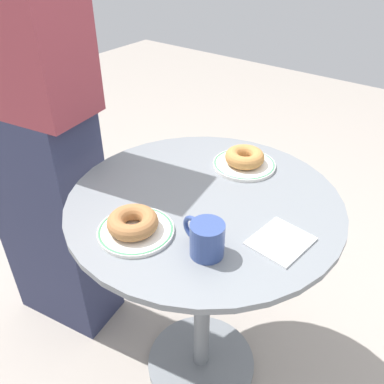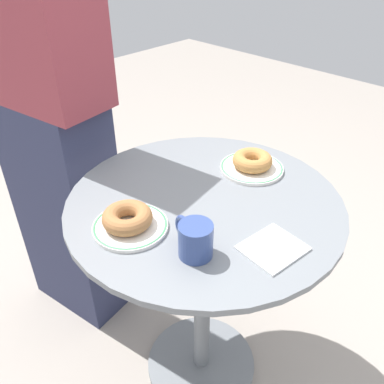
# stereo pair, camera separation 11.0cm
# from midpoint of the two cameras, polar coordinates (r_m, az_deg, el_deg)

# --- Properties ---
(ground_plane) EXTENTS (7.00, 7.00, 0.02)m
(ground_plane) POSITION_cam_midpoint_polar(r_m,az_deg,el_deg) (1.71, 3.28, -23.27)
(ground_plane) COLOR #9E9389
(cafe_table) EXTENTS (0.77, 0.77, 0.78)m
(cafe_table) POSITION_cam_midpoint_polar(r_m,az_deg,el_deg) (1.28, 4.09, -10.06)
(cafe_table) COLOR slate
(cafe_table) RESTS_ON ground
(plate_left) EXTENTS (0.19, 0.19, 0.01)m
(plate_left) POSITION_cam_midpoint_polar(r_m,az_deg,el_deg) (1.02, -5.60, -4.89)
(plate_left) COLOR white
(plate_left) RESTS_ON cafe_table
(plate_right) EXTENTS (0.19, 0.19, 0.01)m
(plate_right) POSITION_cam_midpoint_polar(r_m,az_deg,el_deg) (1.27, 10.84, 3.29)
(plate_right) COLOR white
(plate_right) RESTS_ON cafe_table
(donut_cinnamon) EXTENTS (0.16, 0.16, 0.04)m
(donut_cinnamon) POSITION_cam_midpoint_polar(r_m,az_deg,el_deg) (1.01, -5.99, -3.69)
(donut_cinnamon) COLOR #A36B3D
(donut_cinnamon) RESTS_ON plate_left
(donut_old_fashioned) EXTENTS (0.16, 0.16, 0.04)m
(donut_old_fashioned) POSITION_cam_midpoint_polar(r_m,az_deg,el_deg) (1.26, 10.97, 4.31)
(donut_old_fashioned) COLOR #BC7F42
(donut_old_fashioned) RESTS_ON plate_right
(paper_napkin) EXTENTS (0.15, 0.14, 0.01)m
(paper_napkin) POSITION_cam_midpoint_polar(r_m,az_deg,el_deg) (0.99, 14.46, -7.76)
(paper_napkin) COLOR white
(paper_napkin) RESTS_ON cafe_table
(coffee_mug) EXTENTS (0.08, 0.12, 0.09)m
(coffee_mug) POSITION_cam_midpoint_polar(r_m,az_deg,el_deg) (0.93, 3.81, -6.76)
(coffee_mug) COLOR #334784
(coffee_mug) RESTS_ON cafe_table
(person_figure) EXTENTS (0.29, 0.49, 1.70)m
(person_figure) POSITION_cam_midpoint_polar(r_m,az_deg,el_deg) (1.47, -17.27, 8.75)
(person_figure) COLOR #2D3351
(person_figure) RESTS_ON ground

